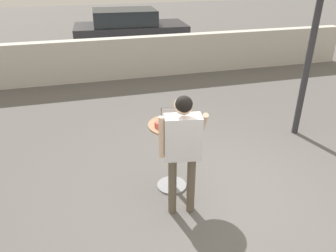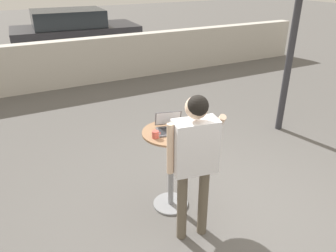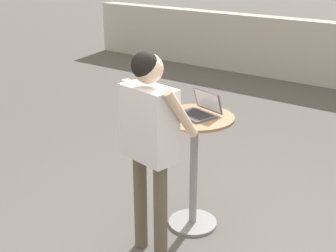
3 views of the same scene
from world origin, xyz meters
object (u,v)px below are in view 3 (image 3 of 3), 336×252
laptop (199,110)px  standing_person (149,130)px  cafe_table (194,156)px  coffee_mug (170,108)px

laptop → standing_person: standing_person is taller
cafe_table → standing_person: size_ratio=0.62×
cafe_table → laptop: laptop is taller
laptop → coffee_mug: 0.26m
laptop → coffee_mug: size_ratio=3.53×
cafe_table → coffee_mug: (-0.22, -0.05, 0.41)m
cafe_table → standing_person: bearing=-93.2°
laptop → standing_person: (-0.04, -0.62, -0.00)m
coffee_mug → cafe_table: bearing=13.3°
coffee_mug → standing_person: bearing=-69.8°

